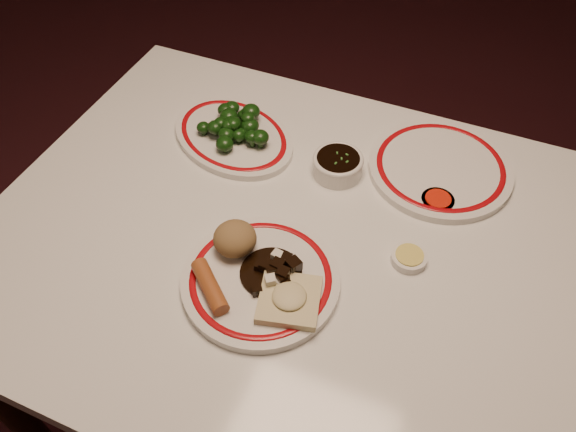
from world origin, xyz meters
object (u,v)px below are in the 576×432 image
(broccoli_plate, at_px, (233,136))
(spring_roll, at_px, (210,286))
(main_plate, at_px, (261,280))
(rice_mound, at_px, (235,239))
(fried_wonton, at_px, (289,299))
(broccoli_pile, at_px, (234,125))
(stirfry_heap, at_px, (275,271))
(soy_bowl, at_px, (338,166))
(dining_table, at_px, (305,270))

(broccoli_plate, bearing_deg, spring_roll, -68.65)
(main_plate, relative_size, rice_mound, 3.80)
(rice_mound, bearing_deg, broccoli_plate, 117.60)
(main_plate, bearing_deg, fried_wonton, -22.53)
(broccoli_pile, bearing_deg, rice_mound, -62.94)
(broccoli_plate, height_order, broccoli_pile, broccoli_pile)
(rice_mound, bearing_deg, main_plate, -30.79)
(broccoli_pile, bearing_deg, stirfry_heap, -52.83)
(stirfry_heap, bearing_deg, main_plate, -144.66)
(stirfry_heap, bearing_deg, broccoli_pile, 127.17)
(spring_roll, relative_size, broccoli_pile, 0.65)
(rice_mound, relative_size, broccoli_plate, 0.22)
(stirfry_heap, relative_size, broccoli_pile, 0.69)
(rice_mound, distance_m, soy_bowl, 0.28)
(rice_mound, bearing_deg, stirfry_heap, -15.85)
(soy_bowl, bearing_deg, main_plate, -95.55)
(rice_mound, xyz_separation_m, fried_wonton, (0.13, -0.07, -0.02))
(dining_table, distance_m, broccoli_plate, 0.34)
(stirfry_heap, xyz_separation_m, broccoli_plate, (-0.23, 0.30, -0.02))
(spring_roll, xyz_separation_m, stirfry_heap, (0.09, 0.07, -0.00))
(rice_mound, height_order, broccoli_plate, rice_mound)
(main_plate, height_order, rice_mound, rice_mound)
(broccoli_pile, bearing_deg, broccoli_plate, -178.54)
(dining_table, height_order, stirfry_heap, stirfry_heap)
(stirfry_heap, distance_m, soy_bowl, 0.29)
(main_plate, relative_size, soy_bowl, 2.91)
(fried_wonton, distance_m, stirfry_heap, 0.06)
(broccoli_plate, distance_m, broccoli_pile, 0.03)
(rice_mound, relative_size, stirfry_heap, 0.69)
(fried_wonton, distance_m, soy_bowl, 0.34)
(main_plate, bearing_deg, stirfry_heap, 35.34)
(stirfry_heap, bearing_deg, soy_bowl, 88.25)
(main_plate, relative_size, fried_wonton, 2.43)
(soy_bowl, bearing_deg, broccoli_pile, 177.52)
(rice_mound, bearing_deg, broccoli_pile, 117.06)
(fried_wonton, height_order, soy_bowl, fried_wonton)
(spring_roll, bearing_deg, stirfry_heap, -9.20)
(dining_table, height_order, spring_roll, spring_roll)
(dining_table, height_order, fried_wonton, fried_wonton)
(rice_mound, xyz_separation_m, soy_bowl, (0.10, 0.27, -0.03))
(dining_table, xyz_separation_m, soy_bowl, (-0.01, 0.19, 0.11))
(main_plate, distance_m, soy_bowl, 0.31)
(rice_mound, xyz_separation_m, broccoli_plate, (-0.14, 0.28, -0.04))
(spring_roll, relative_size, broccoli_plate, 0.29)
(spring_roll, bearing_deg, dining_table, 10.04)
(main_plate, relative_size, broccoli_pile, 1.80)
(main_plate, height_order, soy_bowl, soy_bowl)
(soy_bowl, bearing_deg, fried_wonton, -84.05)
(spring_roll, distance_m, broccoli_pile, 0.40)
(fried_wonton, distance_m, broccoli_pile, 0.44)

